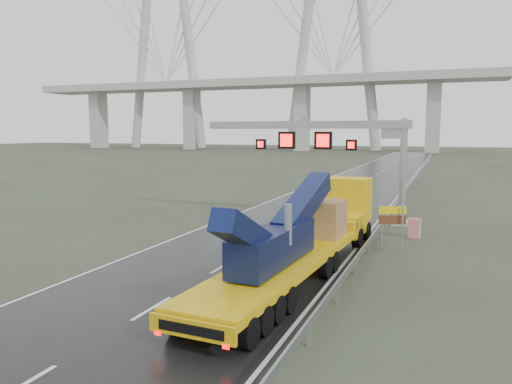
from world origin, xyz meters
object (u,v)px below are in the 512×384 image
at_px(sign_gantry, 333,142).
at_px(exit_sign_pair, 392,219).
at_px(heavy_haul_truck, 313,230).

relative_size(sign_gantry, exit_sign_pair, 5.99).
distance_m(heavy_haul_truck, exit_sign_pair, 5.18).
distance_m(sign_gantry, exit_sign_pair, 10.19).
height_order(heavy_haul_truck, exit_sign_pair, heavy_haul_truck).
bearing_deg(sign_gantry, heavy_haul_truck, -81.71).
xyz_separation_m(sign_gantry, heavy_haul_truck, (1.75, -12.03, -3.92)).
height_order(sign_gantry, exit_sign_pair, sign_gantry).
bearing_deg(exit_sign_pair, heavy_haul_truck, -150.54).
height_order(sign_gantry, heavy_haul_truck, sign_gantry).
bearing_deg(heavy_haul_truck, exit_sign_pair, 54.72).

